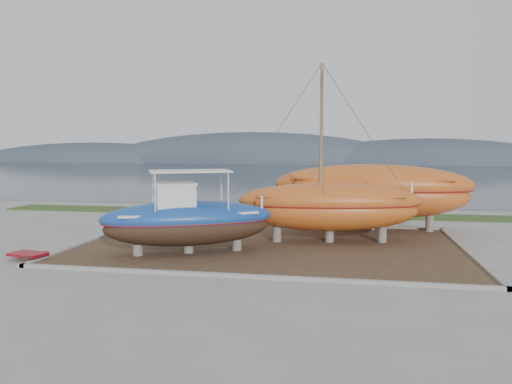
% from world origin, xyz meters
% --- Properties ---
extents(ground, '(140.00, 140.00, 0.00)m').
position_xyz_m(ground, '(0.00, 0.00, 0.00)').
color(ground, gray).
rests_on(ground, ground).
extents(dirt_patch, '(18.00, 12.00, 0.06)m').
position_xyz_m(dirt_patch, '(0.00, 4.00, 0.03)').
color(dirt_patch, '#422D1E').
rests_on(dirt_patch, ground).
extents(curb_frame, '(18.60, 12.60, 0.15)m').
position_xyz_m(curb_frame, '(0.00, 4.00, 0.07)').
color(curb_frame, gray).
rests_on(curb_frame, ground).
extents(grass_strip, '(44.00, 3.00, 0.08)m').
position_xyz_m(grass_strip, '(0.00, 15.50, 0.04)').
color(grass_strip, '#284219').
rests_on(grass_strip, ground).
extents(sea, '(260.00, 100.00, 0.04)m').
position_xyz_m(sea, '(0.00, 70.00, 0.00)').
color(sea, '#192533').
rests_on(sea, ground).
extents(mountain_ridge, '(200.00, 36.00, 20.00)m').
position_xyz_m(mountain_ridge, '(0.00, 125.00, 0.00)').
color(mountain_ridge, '#333D49').
rests_on(mountain_ridge, ground).
extents(blue_caique, '(8.03, 5.46, 3.73)m').
position_xyz_m(blue_caique, '(-3.33, 1.51, 1.92)').
color(blue_caique, '#184597').
rests_on(blue_caique, dirt_patch).
extents(white_dinghy, '(3.83, 1.67, 1.12)m').
position_xyz_m(white_dinghy, '(-6.39, 5.85, 0.62)').
color(white_dinghy, silver).
rests_on(white_dinghy, dirt_patch).
extents(orange_sailboat, '(9.44, 4.05, 8.85)m').
position_xyz_m(orange_sailboat, '(2.84, 5.25, 4.48)').
color(orange_sailboat, '#B4531B').
rests_on(orange_sailboat, dirt_patch).
extents(orange_bare_hull, '(11.22, 3.45, 3.67)m').
position_xyz_m(orange_bare_hull, '(5.05, 9.41, 1.90)').
color(orange_bare_hull, '#B4531B').
rests_on(orange_bare_hull, dirt_patch).
extents(red_trailer, '(2.45, 1.59, 0.32)m').
position_xyz_m(red_trailer, '(-9.72, -0.89, 0.16)').
color(red_trailer, maroon).
rests_on(red_trailer, ground).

